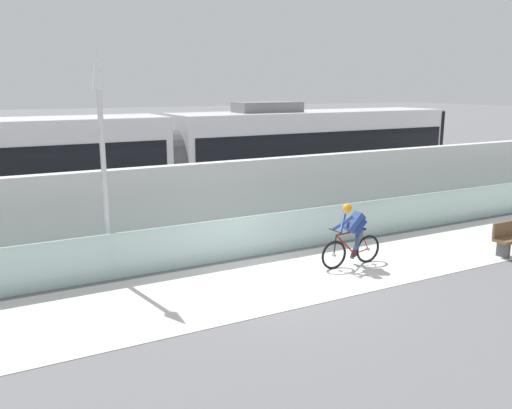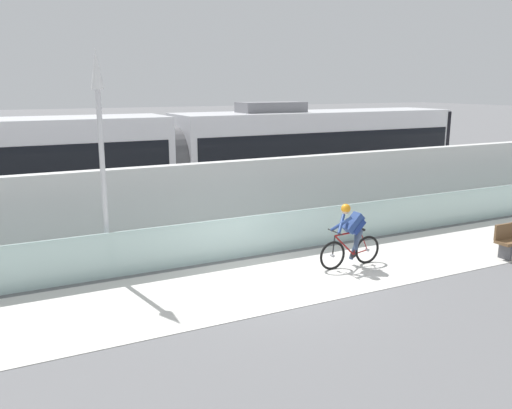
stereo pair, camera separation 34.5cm
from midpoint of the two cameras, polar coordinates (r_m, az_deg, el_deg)
name	(u,v)px [view 1 (the left image)]	position (r m, az deg, el deg)	size (l,w,h in m)	color
ground_plane	(281,279)	(12.46, 1.84, -8.00)	(200.00, 200.00, 0.00)	slate
bike_path_deck	(281,279)	(12.46, 1.84, -7.98)	(32.00, 3.20, 0.01)	silver
glass_parapet	(244,237)	(13.84, -1.97, -3.52)	(32.00, 0.05, 1.09)	silver
concrete_barrier_wall	(216,202)	(15.29, -4.97, 0.29)	(32.00, 0.36, 2.28)	silver
tram_rail_near	(186,221)	(17.80, -8.07, -1.78)	(32.00, 0.08, 0.01)	#595654
tram_rail_far	(171,212)	(19.11, -9.56, -0.83)	(32.00, 0.08, 0.01)	#595654
tram	(168,162)	(18.00, -9.93, 4.46)	(22.56, 2.54, 3.81)	silver
cyclist_on_bike	(352,235)	(13.31, 9.50, -3.28)	(1.77, 0.58, 1.61)	black
lamp_post_antenna	(102,136)	(12.53, -16.94, 7.06)	(0.28, 0.28, 5.20)	gray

